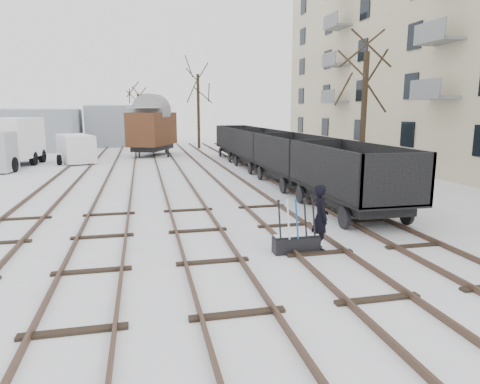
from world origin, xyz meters
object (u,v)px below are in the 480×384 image
at_px(panel_van, 76,148).
at_px(box_van_wagon, 152,128).
at_px(worker, 320,217).
at_px(freight_wagon_a, 349,187).
at_px(lorry, 10,142).
at_px(ground_frame, 296,242).

bearing_deg(panel_van, box_van_wagon, 15.38).
bearing_deg(worker, box_van_wagon, 12.62).
xyz_separation_m(worker, freight_wagon_a, (2.84, 3.90, 0.06)).
distance_m(worker, lorry, 25.42).
bearing_deg(lorry, box_van_wagon, 38.57).
bearing_deg(lorry, freight_wagon_a, -39.81).
bearing_deg(worker, panel_van, 27.04).
xyz_separation_m(ground_frame, panel_van, (-9.02, 23.66, 0.81)).
relative_size(ground_frame, panel_van, 0.29).
bearing_deg(lorry, ground_frame, -52.13).
relative_size(worker, box_van_wagon, 0.31).
bearing_deg(panel_van, ground_frame, -87.49).
xyz_separation_m(worker, box_van_wagon, (-3.91, 27.47, 1.47)).
distance_m(ground_frame, worker, 1.00).
xyz_separation_m(freight_wagon_a, lorry, (-16.54, 17.50, 0.75)).
bearing_deg(worker, ground_frame, 102.12).
relative_size(box_van_wagon, panel_van, 1.18).
height_order(ground_frame, freight_wagon_a, freight_wagon_a).
bearing_deg(lorry, panel_van, 35.52).
relative_size(lorry, panel_van, 1.49).
bearing_deg(ground_frame, lorry, 120.78).
height_order(box_van_wagon, lorry, box_van_wagon).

